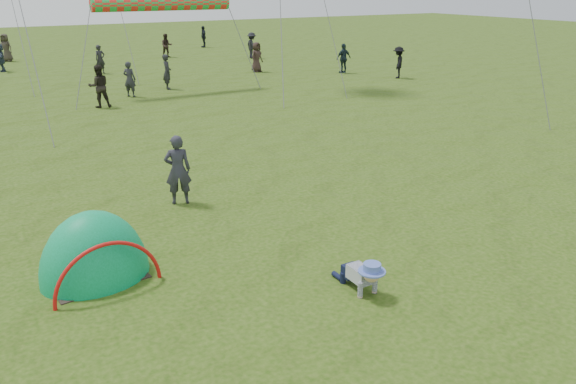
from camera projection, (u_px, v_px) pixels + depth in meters
ground at (315, 302)px, 9.25m from camera, size 140.00×140.00×0.00m
crawling_toddler at (363, 274)px, 9.48m from camera, size 0.59×0.84×0.64m
popup_tent at (96, 276)px, 10.06m from camera, size 2.08×1.78×2.48m
standing_adult at (178, 170)px, 13.13m from camera, size 0.70×0.55×1.67m
crowd_person_0 at (100, 59)px, 32.34m from camera, size 0.68×0.54×1.62m
crowd_person_1 at (167, 46)px, 39.49m from camera, size 0.90×0.77×1.62m
crowd_person_2 at (344, 58)px, 32.52m from camera, size 1.00×0.45×1.68m
crowd_person_3 at (252, 45)px, 38.90m from camera, size 0.69×1.16×1.76m
crowd_person_4 at (257, 57)px, 32.96m from camera, size 0.98×0.83×1.72m
crowd_person_6 at (167, 72)px, 27.54m from camera, size 0.48×0.66×1.69m
crowd_person_7 at (99, 86)px, 23.46m from camera, size 0.91×0.73×1.77m
crowd_person_8 at (203, 37)px, 45.64m from camera, size 0.52×1.03×1.69m
crowd_person_9 at (398, 62)px, 30.75m from camera, size 1.21×1.24×1.70m
crowd_person_10 at (6, 48)px, 37.36m from camera, size 1.04×1.01×1.80m
crowd_person_11 at (0, 58)px, 33.08m from camera, size 0.63×1.56×1.64m
crowd_person_12 at (130, 79)px, 25.70m from camera, size 0.69×0.68×1.61m
rainbow_tube_kite at (163, 4)px, 25.71m from camera, size 6.42×0.64×0.64m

